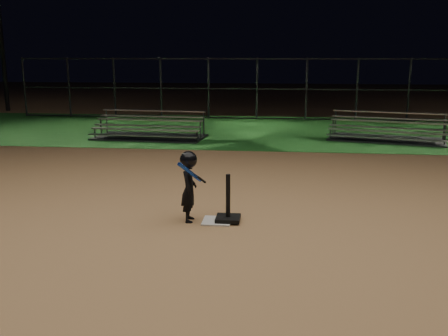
{
  "coord_description": "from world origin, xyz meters",
  "views": [
    {
      "loc": [
        0.95,
        -7.42,
        2.58
      ],
      "look_at": [
        0.0,
        1.0,
        0.65
      ],
      "focal_mm": 39.7,
      "sensor_mm": 36.0,
      "label": 1
    }
  ],
  "objects_px": {
    "home_plate": "(217,221)",
    "child_batter": "(189,184)",
    "bleacher_right": "(386,135)",
    "bleacher_left": "(150,133)",
    "batting_tee": "(228,212)"
  },
  "relations": [
    {
      "from": "batting_tee",
      "to": "child_batter",
      "type": "xyz_separation_m",
      "value": [
        -0.62,
        -0.04,
        0.44
      ]
    },
    {
      "from": "home_plate",
      "to": "child_batter",
      "type": "distance_m",
      "value": 0.74
    },
    {
      "from": "home_plate",
      "to": "bleacher_left",
      "type": "height_order",
      "value": "bleacher_left"
    },
    {
      "from": "bleacher_left",
      "to": "bleacher_right",
      "type": "relative_size",
      "value": 0.95
    },
    {
      "from": "batting_tee",
      "to": "bleacher_left",
      "type": "height_order",
      "value": "bleacher_left"
    },
    {
      "from": "child_batter",
      "to": "bleacher_left",
      "type": "relative_size",
      "value": 0.32
    },
    {
      "from": "bleacher_right",
      "to": "bleacher_left",
      "type": "bearing_deg",
      "value": -162.26
    },
    {
      "from": "home_plate",
      "to": "bleacher_right",
      "type": "relative_size",
      "value": 0.12
    },
    {
      "from": "home_plate",
      "to": "bleacher_right",
      "type": "height_order",
      "value": "bleacher_right"
    },
    {
      "from": "child_batter",
      "to": "bleacher_right",
      "type": "height_order",
      "value": "child_batter"
    },
    {
      "from": "home_plate",
      "to": "bleacher_right",
      "type": "bearing_deg",
      "value": 62.72
    },
    {
      "from": "child_batter",
      "to": "bleacher_right",
      "type": "xyz_separation_m",
      "value": [
        4.7,
        8.27,
        -0.43
      ]
    },
    {
      "from": "bleacher_left",
      "to": "bleacher_right",
      "type": "bearing_deg",
      "value": 7.22
    },
    {
      "from": "bleacher_right",
      "to": "batting_tee",
      "type": "bearing_deg",
      "value": -101.89
    },
    {
      "from": "batting_tee",
      "to": "bleacher_left",
      "type": "distance_m",
      "value": 8.49
    }
  ]
}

